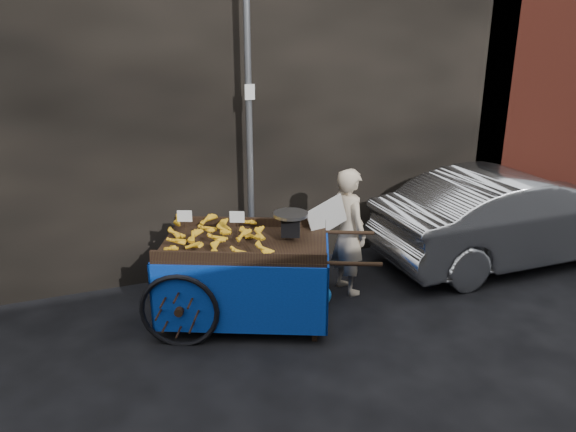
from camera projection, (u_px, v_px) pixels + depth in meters
name	position (u px, v px, depth m)	size (l,w,h in m)	color
ground	(263.00, 327.00, 6.17)	(80.00, 80.00, 0.00)	black
building_wall	(227.00, 74.00, 7.78)	(13.50, 2.00, 5.00)	black
street_pole	(249.00, 125.00, 6.77)	(0.12, 0.10, 4.00)	slate
banana_cart	(240.00, 250.00, 6.11)	(2.70, 2.00, 1.34)	black
vendor	(349.00, 231.00, 6.78)	(0.86, 0.61, 1.57)	#C0AC8F
plastic_bag	(320.00, 296.00, 6.59)	(0.29, 0.23, 0.26)	blue
parked_car	(514.00, 217.00, 7.72)	(1.36, 3.91, 1.29)	#B2B5BA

